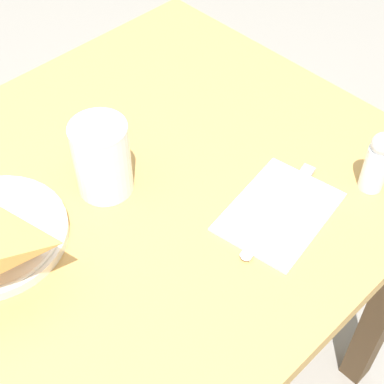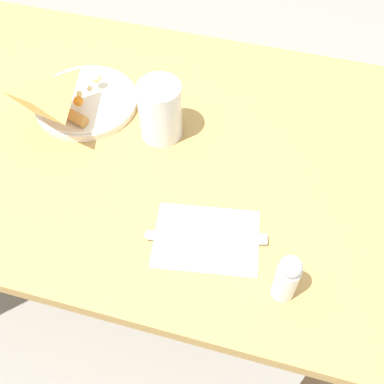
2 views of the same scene
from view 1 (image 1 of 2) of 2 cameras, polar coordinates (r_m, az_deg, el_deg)
name	(u,v)px [view 1 (image 1 of 2)]	position (r m, az deg, el deg)	size (l,w,h in m)	color
dining_table	(68,281)	(0.98, -11.96, -8.43)	(1.19, 0.75, 0.75)	tan
milk_glass	(102,160)	(0.90, -8.69, 3.06)	(0.09, 0.09, 0.13)	white
napkin_folded	(279,212)	(0.91, 8.44, -1.89)	(0.21, 0.16, 0.00)	silver
butter_knife	(283,205)	(0.91, 8.81, -1.22)	(0.22, 0.07, 0.01)	#B2B2B7
salt_shaker	(378,161)	(0.94, 17.56, 2.85)	(0.04, 0.04, 0.11)	white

